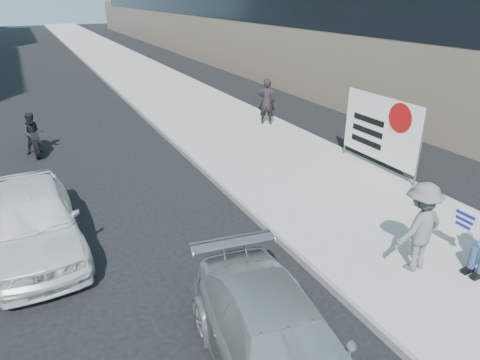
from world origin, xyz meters
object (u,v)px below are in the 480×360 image
white_sedan_near (33,220)px  motorcycle (34,135)px  pedestrian_woman (267,101)px  protest_banner (381,129)px  parked_sedan (280,350)px  jogger (419,227)px

white_sedan_near → motorcycle: bearing=85.4°
pedestrian_woman → motorcycle: pedestrian_woman is taller
pedestrian_woman → protest_banner: bearing=130.1°
pedestrian_woman → parked_sedan: (-6.11, -11.12, -0.45)m
motorcycle → white_sedan_near: bearing=-96.5°
white_sedan_near → motorcycle: size_ratio=2.11×
jogger → pedestrian_woman: 10.34m
jogger → white_sedan_near: jogger is taller
jogger → pedestrian_woman: bearing=-108.3°
protest_banner → motorcycle: bearing=144.6°
parked_sedan → motorcycle: size_ratio=2.10×
white_sedan_near → parked_sedan: bearing=-63.8°
jogger → parked_sedan: (-3.69, -1.07, -0.42)m
white_sedan_near → motorcycle: white_sedan_near is taller
protest_banner → white_sedan_near: bearing=-179.3°
pedestrian_woman → white_sedan_near: pedestrian_woman is taller
jogger → white_sedan_near: (-6.51, 4.16, -0.31)m
pedestrian_woman → motorcycle: size_ratio=0.90×
protest_banner → parked_sedan: (-6.68, -5.35, -0.78)m
pedestrian_woman → motorcycle: bearing=29.1°
white_sedan_near → pedestrian_woman: bearing=31.2°
protest_banner → motorcycle: protest_banner is taller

